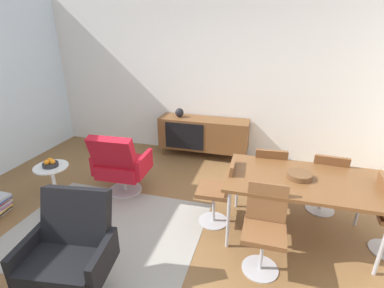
{
  "coord_description": "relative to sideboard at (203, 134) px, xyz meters",
  "views": [
    {
      "loc": [
        0.96,
        -2.45,
        2.23
      ],
      "look_at": [
        0.12,
        0.55,
        0.95
      ],
      "focal_mm": 26.8,
      "sensor_mm": 36.0,
      "label": 1
    }
  ],
  "objects": [
    {
      "name": "ground_plane",
      "position": [
        0.15,
        -2.3,
        -0.44
      ],
      "size": [
        8.32,
        8.32,
        0.0
      ],
      "primitive_type": "plane",
      "color": "brown"
    },
    {
      "name": "wall_back",
      "position": [
        0.15,
        0.3,
        0.96
      ],
      "size": [
        6.8,
        0.12,
        2.8
      ],
      "primitive_type": "cube",
      "color": "white",
      "rests_on": "ground_plane"
    },
    {
      "name": "sideboard",
      "position": [
        0.0,
        0.0,
        0.0
      ],
      "size": [
        1.6,
        0.45,
        0.72
      ],
      "color": "brown",
      "rests_on": "ground_plane"
    },
    {
      "name": "vase_cobalt",
      "position": [
        -0.45,
        0.0,
        0.36
      ],
      "size": [
        0.15,
        0.15,
        0.16
      ],
      "color": "black",
      "rests_on": "sideboard"
    },
    {
      "name": "dining_table",
      "position": [
        1.53,
        -1.86,
        0.26
      ],
      "size": [
        1.6,
        0.9,
        0.74
      ],
      "color": "brown",
      "rests_on": "ground_plane"
    },
    {
      "name": "wooden_bowl_on_table",
      "position": [
        1.48,
        -1.86,
        0.33
      ],
      "size": [
        0.26,
        0.26,
        0.06
      ],
      "primitive_type": "cylinder",
      "color": "brown",
      "rests_on": "dining_table"
    },
    {
      "name": "dining_chair_back_left",
      "position": [
        1.18,
        -1.3,
        0.03
      ],
      "size": [
        0.43,
        0.45,
        0.86
      ],
      "color": "brown",
      "rests_on": "ground_plane"
    },
    {
      "name": "dining_chair_back_right",
      "position": [
        1.87,
        -1.3,
        0.03
      ],
      "size": [
        0.43,
        0.45,
        0.86
      ],
      "color": "brown",
      "rests_on": "ground_plane"
    },
    {
      "name": "dining_chair_near_window",
      "position": [
        0.64,
        -1.86,
        0.03
      ],
      "size": [
        0.44,
        0.42,
        0.86
      ],
      "color": "brown",
      "rests_on": "ground_plane"
    },
    {
      "name": "dining_chair_front_left",
      "position": [
        1.18,
        -2.42,
        0.03
      ],
      "size": [
        0.4,
        0.42,
        0.86
      ],
      "color": "brown",
      "rests_on": "ground_plane"
    },
    {
      "name": "lounge_chair_red",
      "position": [
        -0.82,
        -1.57,
        0.03
      ],
      "size": [
        0.74,
        0.68,
        0.95
      ],
      "color": "red",
      "rests_on": "ground_plane"
    },
    {
      "name": "armchair_black_shell",
      "position": [
        -0.41,
        -3.18,
        0.03
      ],
      "size": [
        0.78,
        0.73,
        0.95
      ],
      "color": "black",
      "rests_on": "ground_plane"
    },
    {
      "name": "side_table_round",
      "position": [
        -1.61,
        -1.98,
        -0.12
      ],
      "size": [
        0.44,
        0.44,
        0.52
      ],
      "color": "white",
      "rests_on": "ground_plane"
    },
    {
      "name": "fruit_bowl",
      "position": [
        -1.61,
        -1.98,
        0.12
      ],
      "size": [
        0.2,
        0.2,
        0.11
      ],
      "color": "#262628",
      "rests_on": "side_table_round"
    },
    {
      "name": "area_rug",
      "position": [
        -0.61,
        -2.37,
        -0.44
      ],
      "size": [
        2.2,
        1.7,
        0.01
      ],
      "primitive_type": "cube",
      "color": "gray",
      "rests_on": "ground_plane"
    }
  ]
}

